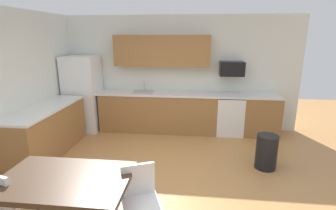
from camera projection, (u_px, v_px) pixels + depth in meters
ground_plane at (161, 183)px, 4.03m from camera, size 12.00×12.00×0.00m
wall_back at (175, 73)px, 6.22m from camera, size 5.80×0.10×2.70m
cabinet_run_back at (158, 113)px, 6.16m from camera, size 2.75×0.60×0.90m
cabinet_run_back_right at (260, 116)px, 5.91m from camera, size 0.80×0.60×0.90m
cabinet_run_left at (48, 132)px, 4.93m from camera, size 0.60×2.00×0.90m
countertop_back at (174, 94)px, 6.00m from camera, size 4.80×0.64×0.04m
countertop_left at (45, 108)px, 4.80m from camera, size 0.64×2.00×0.04m
upper_cabinets_back at (162, 51)px, 5.90m from camera, size 2.20×0.34×0.70m
refrigerator at (83, 94)px, 6.16m from camera, size 0.76×0.70×1.78m
oven_range at (229, 115)px, 5.98m from camera, size 0.60×0.60×0.91m
microwave at (232, 69)px, 5.80m from camera, size 0.54×0.36×0.32m
sink_basin at (143, 95)px, 6.09m from camera, size 0.48×0.40×0.14m
sink_faucet at (144, 87)px, 6.22m from camera, size 0.02×0.02×0.24m
dining_table at (65, 183)px, 2.77m from camera, size 1.40×0.90×0.76m
chair_near_table at (140, 197)px, 2.86m from camera, size 0.52×0.52×0.85m
chair_far_side at (9, 198)px, 2.84m from camera, size 0.49×0.49×0.85m
trash_bin at (266, 152)px, 4.43m from camera, size 0.36×0.36×0.60m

